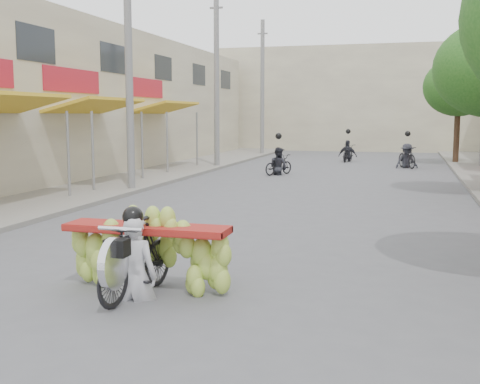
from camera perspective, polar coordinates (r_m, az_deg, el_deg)
ground at (r=6.72m, az=-13.07°, el=-14.24°), size 120.00×120.00×0.00m
sidewalk_left at (r=22.92m, az=-10.59°, el=1.25°), size 4.00×60.00×0.12m
far_building at (r=43.58m, az=11.62°, el=8.59°), size 20.00×6.00×7.00m
utility_pole_mid at (r=19.46m, az=-10.50°, el=11.89°), size 0.60×0.24×8.00m
utility_pole_far at (r=27.82m, az=-2.24°, el=10.60°), size 0.60×0.24×8.00m
utility_pole_back at (r=36.49m, az=2.13°, el=9.83°), size 0.60×0.24×8.00m
street_tree_far at (r=31.58m, az=20.04°, el=9.34°), size 3.40×3.40×5.25m
banana_motorbike at (r=8.30m, az=-9.46°, el=-4.92°), size 2.34×1.92×2.10m
bg_motorbike_a at (r=24.57m, az=3.67°, el=3.42°), size 1.19×1.55×1.95m
bg_motorbike_b at (r=28.64m, az=15.57°, el=3.86°), size 1.21×1.81×1.95m
bg_motorbike_c at (r=31.89m, az=10.19°, el=4.29°), size 1.04×1.63×1.95m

